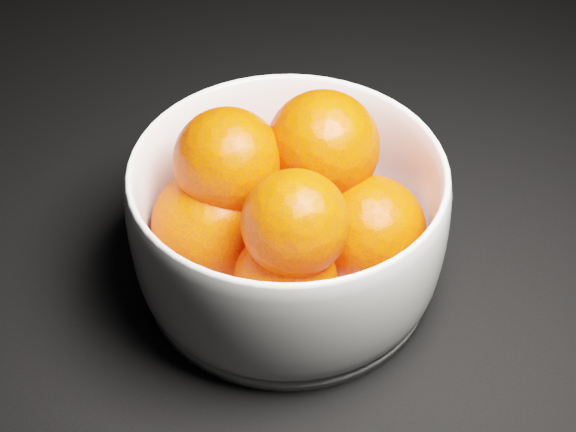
% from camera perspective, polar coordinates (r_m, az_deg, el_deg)
% --- Properties ---
extents(ground, '(3.00, 3.00, 0.00)m').
position_cam_1_polar(ground, '(0.59, 3.60, -3.47)').
color(ground, black).
rests_on(ground, ground).
extents(bowl, '(0.21, 0.21, 0.10)m').
position_cam_1_polar(bowl, '(0.54, 0.00, -0.40)').
color(bowl, white).
rests_on(bowl, ground).
extents(orange_pile, '(0.18, 0.17, 0.12)m').
position_cam_1_polar(orange_pile, '(0.54, -0.10, 1.10)').
color(orange_pile, '#EB2D00').
rests_on(orange_pile, bowl).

